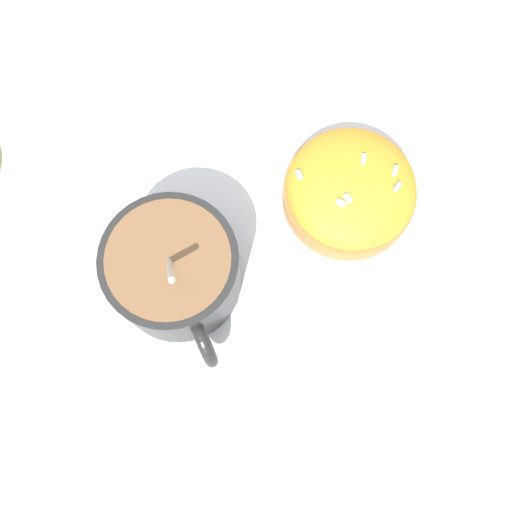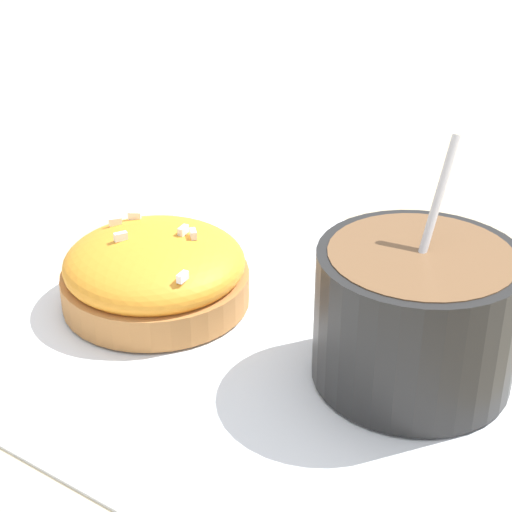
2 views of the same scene
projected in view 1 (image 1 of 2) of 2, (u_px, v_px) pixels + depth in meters
The scene contains 4 objects.
ground_plane at pixel (269, 242), 0.47m from camera, with size 3.00×3.00×0.00m, color #C6B793.
paper_napkin at pixel (269, 242), 0.47m from camera, with size 0.29×0.30×0.00m.
coffee_cup at pixel (175, 273), 0.42m from camera, with size 0.09×0.12×0.11m.
frosted_pastry at pixel (350, 190), 0.46m from camera, with size 0.10×0.10×0.04m.
Camera 1 is at (0.06, 0.12, 0.45)m, focal length 42.00 mm.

